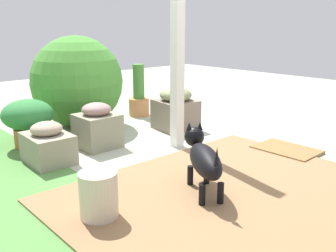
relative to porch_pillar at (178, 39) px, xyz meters
The scene contains 12 objects.
ground_plane 1.10m from the porch_pillar, 149.69° to the left, with size 12.00×12.00×0.00m, color #A7AD97.
brick_path 1.59m from the porch_pillar, 154.93° to the left, with size 1.80×2.40×0.02m, color olive.
porch_pillar is the anchor object (origin of this frame).
stone_planter_nearest 1.07m from the porch_pillar, 41.69° to the right, with size 0.49×0.48×0.50m.
stone_planter_mid 1.18m from the porch_pillar, 49.96° to the left, with size 0.39×0.39×0.46m.
stone_planter_far 1.55m from the porch_pillar, 70.31° to the left, with size 0.48×0.36×0.38m.
round_shrub 1.52m from the porch_pillar, 14.00° to the left, with size 1.09×1.09×1.09m, color #448A33.
terracotta_pot_broad 1.69m from the porch_pillar, 48.77° to the left, with size 0.51×0.51×0.49m.
terracotta_pot_tall 1.66m from the porch_pillar, 22.17° to the right, with size 0.28×0.28×0.70m.
dog 1.38m from the porch_pillar, 146.53° to the left, with size 0.64×0.48×0.47m.
ceramic_urn 1.84m from the porch_pillar, 118.62° to the left, with size 0.25×0.25×0.32m, color beige.
doormat 1.52m from the porch_pillar, 141.00° to the right, with size 0.59×0.41×0.03m, color olive.
Camera 1 is at (-2.48, 2.42, 1.21)m, focal length 40.44 mm.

